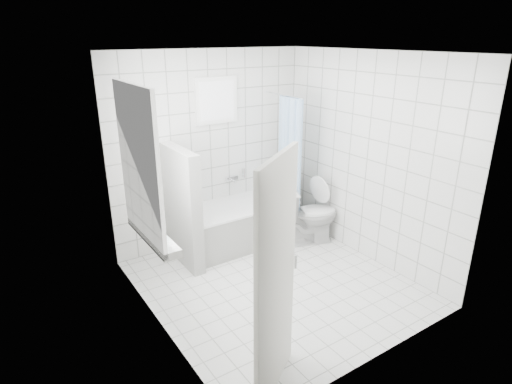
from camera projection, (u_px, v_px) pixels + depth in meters
ground at (275, 283)px, 5.04m from camera, size 3.00×3.00×0.00m
ceiling at (279, 52)px, 4.14m from camera, size 3.00×3.00×0.00m
wall_back at (211, 150)px, 5.76m from camera, size 2.80×0.02×2.60m
wall_front at (387, 229)px, 3.42m from camera, size 2.80×0.02×2.60m
wall_left at (152, 207)px, 3.86m from camera, size 0.02×3.00×2.60m
wall_right at (367, 159)px, 5.32m from camera, size 0.02×3.00×2.60m
window_left at (142, 166)px, 4.01m from camera, size 0.01×0.90×1.40m
window_back at (217, 101)px, 5.55m from camera, size 0.50×0.01×0.50m
window_sill at (153, 236)px, 4.30m from camera, size 0.18×1.02×0.08m
door at (276, 282)px, 3.24m from camera, size 0.68×0.48×2.00m
bathtub at (239, 224)px, 5.92m from camera, size 1.56×0.77×0.58m
partition_wall at (182, 207)px, 5.28m from camera, size 0.15×0.85×1.50m
tiled_ledge at (281, 205)px, 6.60m from camera, size 0.40×0.24×0.55m
toilet at (309, 215)px, 5.92m from camera, size 0.91×0.69×0.82m
curtain_rod at (284, 95)px, 5.68m from camera, size 0.02×0.80×0.02m
shower_curtain at (288, 162)px, 5.89m from camera, size 0.14×0.48×1.78m
tub_faucet at (232, 178)px, 6.04m from camera, size 0.18×0.06×0.06m
sill_bottles at (152, 220)px, 4.26m from camera, size 0.17×0.48×0.32m
ledge_bottles at (283, 182)px, 6.45m from camera, size 0.15×0.19×0.28m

